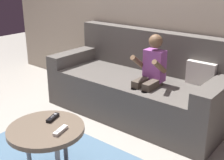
{
  "coord_description": "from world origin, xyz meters",
  "views": [
    {
      "loc": [
        1.73,
        -1.26,
        1.48
      ],
      "look_at": [
        0.23,
        0.6,
        0.62
      ],
      "focal_mm": 47.74,
      "sensor_mm": 36.0,
      "label": 1
    }
  ],
  "objects": [
    {
      "name": "couch",
      "position": [
        0.05,
        1.27,
        0.31
      ],
      "size": [
        1.94,
        0.8,
        0.89
      ],
      "color": "#56514C",
      "rests_on": "ground"
    },
    {
      "name": "coffee_table",
      "position": [
        0.16,
        -0.08,
        0.38
      ],
      "size": [
        0.56,
        0.56,
        0.43
      ],
      "color": "brown",
      "rests_on": "ground"
    },
    {
      "name": "person_seated_on_couch",
      "position": [
        0.3,
        1.09,
        0.54
      ],
      "size": [
        0.29,
        0.35,
        0.93
      ],
      "color": "#4C4238",
      "rests_on": "ground"
    },
    {
      "name": "game_remote_white_near_edge",
      "position": [
        0.29,
        -0.06,
        0.44
      ],
      "size": [
        0.07,
        0.14,
        0.03
      ],
      "color": "white",
      "rests_on": "coffee_table"
    },
    {
      "name": "game_remote_black_center",
      "position": [
        0.1,
        0.04,
        0.44
      ],
      "size": [
        0.08,
        0.14,
        0.03
      ],
      "color": "black",
      "rests_on": "coffee_table"
    }
  ]
}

